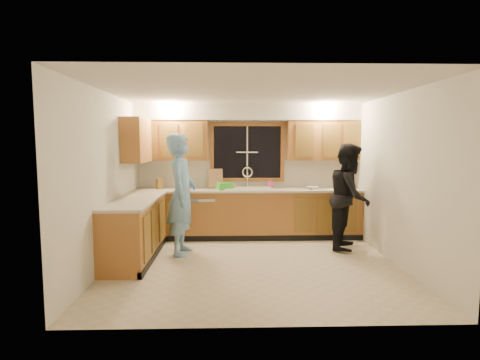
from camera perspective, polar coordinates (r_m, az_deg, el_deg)
name	(u,v)px	position (r m, az deg, el deg)	size (l,w,h in m)	color
floor	(253,264)	(5.65, 2.00, -12.68)	(4.20, 4.20, 0.00)	#C4B496
ceiling	(254,92)	(5.41, 2.09, 13.31)	(4.20, 4.20, 0.00)	silver
wall_back	(247,170)	(7.28, 1.10, 1.50)	(4.20, 4.20, 0.00)	silver
wall_left	(106,180)	(5.66, -19.68, -0.03)	(3.80, 3.80, 0.00)	silver
wall_right	(397,179)	(5.91, 22.82, 0.08)	(3.80, 3.80, 0.00)	silver
base_cabinets_back	(248,214)	(7.09, 1.20, -5.22)	(4.20, 0.60, 0.88)	#AB6B31
base_cabinets_left	(135,230)	(6.04, -15.66, -7.36)	(0.60, 1.90, 0.88)	#AB6B31
countertop_back	(248,190)	(7.00, 1.22, -1.54)	(4.20, 0.63, 0.04)	beige
countertop_left	(136,201)	(5.95, -15.64, -3.04)	(0.63, 1.90, 0.04)	beige
upper_cabinets_left	(172,140)	(7.17, -10.34, 5.94)	(1.35, 0.33, 0.75)	#AB6B31
upper_cabinets_right	(323,141)	(7.31, 12.46, 5.90)	(1.35, 0.33, 0.75)	#AB6B31
upper_cabinets_return	(136,140)	(6.67, -15.50, 5.86)	(0.33, 0.90, 0.75)	#AB6B31
soffit	(248,112)	(7.11, 1.18, 10.27)	(4.20, 0.35, 0.30)	silver
window_frame	(247,152)	(7.26, 1.11, 4.25)	(1.44, 0.03, 1.14)	black
sink	(248,192)	(7.03, 1.21, -1.81)	(0.86, 0.52, 0.57)	white
dishwasher	(203,216)	(7.10, -5.70, -5.48)	(0.60, 0.56, 0.82)	silver
stove	(125,239)	(5.50, -17.11, -8.57)	(0.58, 0.75, 0.90)	silver
man	(182,194)	(6.03, -8.88, -2.19)	(0.70, 0.46, 1.93)	#71A5D6
woman	(350,196)	(6.55, 16.37, -2.41)	(0.86, 0.67, 1.77)	black
knife_block	(160,184)	(7.17, -12.16, -0.55)	(0.11, 0.09, 0.20)	olive
cutting_board	(216,178)	(7.21, -3.73, 0.27)	(0.27, 0.02, 0.36)	tan
dish_crate	(225,186)	(6.94, -2.32, -0.91)	(0.28, 0.26, 0.13)	green
soap_bottle	(270,183)	(7.16, 4.64, -0.50)	(0.08, 0.08, 0.18)	#E15582
bowl	(312,188)	(7.12, 10.98, -1.17)	(0.20, 0.20, 0.05)	silver
can_left	(234,186)	(6.89, -0.89, -0.99)	(0.07, 0.07, 0.12)	beige
can_right	(231,186)	(6.93, -1.41, -0.91)	(0.07, 0.07, 0.13)	beige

